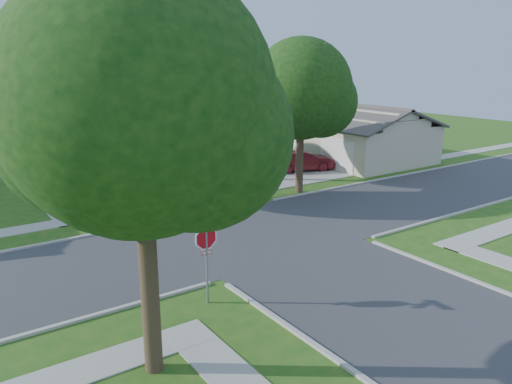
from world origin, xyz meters
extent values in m
plane|color=#225617|center=(0.00, 0.00, 0.00)|extent=(100.00, 100.00, 0.00)
cube|color=#333335|center=(0.00, 0.00, 0.00)|extent=(7.00, 100.00, 0.02)
cube|color=#9E9B91|center=(6.10, 26.00, 0.02)|extent=(1.20, 40.00, 0.04)
cube|color=#9E9B91|center=(-6.10, 26.00, 0.02)|extent=(1.20, 40.00, 0.04)
cube|color=#9E9B91|center=(7.90, 7.10, 0.03)|extent=(8.80, 3.60, 0.05)
cube|color=gray|center=(-4.70, -4.70, 1.35)|extent=(0.06, 0.06, 2.70)
cylinder|color=white|center=(-4.70, -4.70, 2.15)|extent=(1.05, 0.02, 1.05)
cylinder|color=red|center=(-4.70, -4.70, 2.15)|extent=(0.90, 0.03, 0.90)
cube|color=red|center=(-4.70, -4.70, 1.68)|extent=(0.34, 0.03, 0.12)
cube|color=white|center=(-4.70, -4.70, 1.68)|extent=(0.30, 0.03, 0.08)
cube|color=#0C5426|center=(-4.70, -4.70, 2.72)|extent=(0.80, 0.02, 0.16)
cube|color=#0C5426|center=(-4.70, -4.70, 2.90)|extent=(0.02, 0.80, 0.16)
cube|color=gray|center=(4.70, 4.70, 1.35)|extent=(0.06, 0.06, 2.70)
cylinder|color=white|center=(4.70, 4.70, 2.15)|extent=(1.05, 0.02, 1.05)
cylinder|color=red|center=(4.70, 4.70, 2.15)|extent=(0.90, 0.03, 0.90)
cube|color=red|center=(4.70, 4.70, 1.68)|extent=(0.34, 0.03, 0.12)
cube|color=white|center=(4.70, 4.70, 1.68)|extent=(0.30, 0.03, 0.08)
cube|color=#0C5426|center=(4.70, 4.70, 2.72)|extent=(0.80, 0.02, 0.16)
cube|color=#0C5426|center=(4.70, 4.70, 2.90)|extent=(0.02, 0.80, 0.16)
cylinder|color=#38281C|center=(4.70, 9.00, 1.98)|extent=(0.44, 0.44, 3.95)
sphere|color=#0F340D|center=(4.70, 9.00, 5.88)|extent=(4.80, 4.80, 4.80)
sphere|color=#0F340D|center=(5.54, 8.52, 5.28)|extent=(3.46, 3.46, 3.46)
sphere|color=#0F340D|center=(3.98, 9.60, 5.40)|extent=(3.26, 3.26, 3.26)
cylinder|color=#38281C|center=(4.70, 21.00, 2.15)|extent=(0.44, 0.44, 4.30)
sphere|color=#0F340D|center=(4.70, 21.00, 6.51)|extent=(5.40, 5.40, 5.40)
sphere|color=#0F340D|center=(5.65, 20.46, 5.84)|extent=(3.89, 3.89, 3.89)
sphere|color=#0F340D|center=(3.89, 21.68, 5.97)|extent=(3.67, 3.67, 3.67)
cylinder|color=#38281C|center=(4.70, 34.00, 2.10)|extent=(0.44, 0.44, 4.20)
sphere|color=#0F340D|center=(4.70, 34.00, 6.22)|extent=(5.00, 5.00, 5.00)
sphere|color=#0F340D|center=(5.58, 33.50, 5.60)|extent=(3.60, 3.60, 3.60)
sphere|color=#0F340D|center=(3.95, 34.62, 5.72)|extent=(3.40, 3.40, 3.40)
cylinder|color=#38281C|center=(-4.70, 9.00, 2.12)|extent=(0.44, 0.44, 4.25)
sphere|color=#0F340D|center=(-4.70, 9.00, 6.37)|extent=(5.20, 5.20, 5.20)
sphere|color=#0F340D|center=(-3.79, 8.48, 5.72)|extent=(3.74, 3.74, 3.74)
sphere|color=#0F340D|center=(-5.48, 9.65, 5.85)|extent=(3.54, 3.54, 3.54)
cylinder|color=#38281C|center=(-4.70, 21.00, 2.22)|extent=(0.44, 0.44, 4.44)
sphere|color=#0F340D|center=(-4.70, 21.00, 6.76)|extent=(5.60, 5.60, 5.60)
sphere|color=#0F340D|center=(-3.72, 20.44, 6.06)|extent=(4.03, 4.03, 4.03)
sphere|color=#0F340D|center=(-5.54, 21.70, 6.20)|extent=(3.81, 3.81, 3.81)
cylinder|color=#38281C|center=(-4.70, 34.00, 1.95)|extent=(0.44, 0.44, 3.90)
sphere|color=#0F340D|center=(-3.90, 33.54, 5.16)|extent=(3.31, 3.31, 3.31)
cylinder|color=#38281C|center=(-7.50, -7.00, 2.02)|extent=(0.44, 0.44, 4.04)
sphere|color=#0F340D|center=(-7.50, -7.00, 6.55)|extent=(6.00, 6.00, 6.00)
sphere|color=#0F340D|center=(-6.45, -7.60, 5.80)|extent=(4.32, 4.32, 4.32)
sphere|color=#0F340D|center=(-8.40, -6.25, 5.95)|extent=(4.08, 4.08, 4.08)
cylinder|color=#38281C|center=(6.30, 4.20, 1.77)|extent=(0.44, 0.44, 3.54)
sphere|color=#0F340D|center=(6.30, 4.20, 5.86)|extent=(5.60, 5.60, 5.60)
sphere|color=#0F340D|center=(7.28, 3.64, 5.16)|extent=(4.03, 4.03, 4.03)
sphere|color=#0F340D|center=(5.46, 4.90, 5.30)|extent=(3.81, 3.81, 3.81)
cube|color=#C2B399|center=(16.00, 11.00, 1.40)|extent=(8.00, 13.00, 2.80)
cube|color=#423F39|center=(18.00, 11.00, 3.45)|extent=(4.42, 13.60, 1.56)
cube|color=#423F39|center=(14.00, 11.00, 3.45)|extent=(4.42, 13.60, 1.56)
cube|color=silver|center=(11.97, 7.10, 1.10)|extent=(0.06, 3.20, 2.20)
cube|color=silver|center=(11.97, 11.65, 1.00)|extent=(0.06, 0.90, 2.00)
cube|color=#1E2633|center=(11.97, 14.25, 1.55)|extent=(0.06, 1.80, 1.10)
cube|color=#C2B399|center=(16.00, 29.00, 1.40)|extent=(8.00, 13.00, 2.80)
cube|color=#423F39|center=(18.00, 29.00, 3.45)|extent=(4.42, 13.60, 1.56)
cube|color=#423F39|center=(14.00, 29.00, 3.45)|extent=(4.42, 13.60, 1.56)
cube|color=silver|center=(11.97, 25.10, 1.10)|extent=(0.06, 3.20, 2.20)
cube|color=silver|center=(11.97, 29.65, 1.00)|extent=(0.06, 0.90, 2.00)
cube|color=#1E2633|center=(11.97, 32.25, 1.55)|extent=(0.06, 1.80, 1.10)
imported|color=#4A0F15|center=(10.04, 8.45, 0.72)|extent=(4.62, 2.71, 1.44)
imported|color=black|center=(1.69, 32.03, 0.82)|extent=(2.04, 4.87, 1.65)
imported|color=black|center=(-3.20, 42.95, 0.64)|extent=(2.34, 4.63, 1.29)
camera|label=1|loc=(-11.56, -17.30, 7.38)|focal=35.00mm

